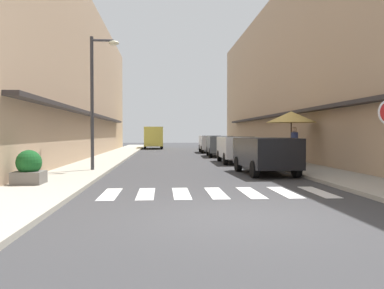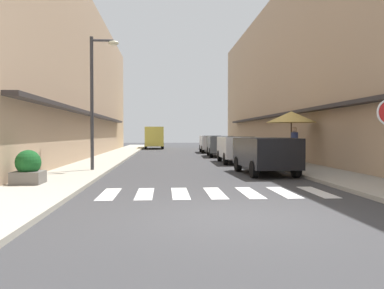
# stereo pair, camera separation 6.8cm
# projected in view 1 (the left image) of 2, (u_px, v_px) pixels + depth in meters

# --- Properties ---
(ground_plane) EXTENTS (96.10, 96.10, 0.00)m
(ground_plane) POSITION_uv_depth(u_px,v_px,m) (186.00, 160.00, 25.36)
(ground_plane) COLOR #38383A
(sidewalk_left) EXTENTS (2.37, 61.15, 0.12)m
(sidewalk_left) POSITION_uv_depth(u_px,v_px,m) (107.00, 159.00, 25.00)
(sidewalk_left) COLOR #ADA899
(sidewalk_left) RESTS_ON ground_plane
(sidewalk_right) EXTENTS (2.37, 61.15, 0.12)m
(sidewalk_right) POSITION_uv_depth(u_px,v_px,m) (263.00, 158.00, 25.70)
(sidewalk_right) COLOR #9E998E
(sidewalk_right) RESTS_ON ground_plane
(building_row_left) EXTENTS (5.50, 41.31, 10.38)m
(building_row_left) POSITION_uv_depth(u_px,v_px,m) (51.00, 78.00, 25.79)
(building_row_left) COLOR tan
(building_row_left) RESTS_ON ground_plane
(building_row_right) EXTENTS (5.50, 41.31, 11.02)m
(building_row_right) POSITION_uv_depth(u_px,v_px,m) (313.00, 75.00, 27.00)
(building_row_right) COLOR tan
(building_row_right) RESTS_ON ground_plane
(crosswalk) EXTENTS (6.15, 2.20, 0.01)m
(crosswalk) POSITION_uv_depth(u_px,v_px,m) (216.00, 193.00, 11.04)
(crosswalk) COLOR silver
(crosswalk) RESTS_ON ground_plane
(parked_car_near) EXTENTS (1.94, 4.12, 1.47)m
(parked_car_near) POSITION_uv_depth(u_px,v_px,m) (265.00, 151.00, 16.18)
(parked_car_near) COLOR black
(parked_car_near) RESTS_ON ground_plane
(parked_car_mid) EXTENTS (1.88, 4.25, 1.47)m
(parked_car_mid) POSITION_uv_depth(u_px,v_px,m) (237.00, 146.00, 22.46)
(parked_car_mid) COLOR silver
(parked_car_mid) RESTS_ON ground_plane
(parked_car_far) EXTENTS (1.96, 4.00, 1.47)m
(parked_car_far) POSITION_uv_depth(u_px,v_px,m) (220.00, 144.00, 28.81)
(parked_car_far) COLOR #4C5156
(parked_car_far) RESTS_ON ground_plane
(parked_car_distant) EXTENTS (1.89, 3.96, 1.47)m
(parked_car_distant) POSITION_uv_depth(u_px,v_px,m) (210.00, 142.00, 34.85)
(parked_car_distant) COLOR silver
(parked_car_distant) RESTS_ON ground_plane
(delivery_van) EXTENTS (2.14, 5.46, 2.37)m
(delivery_van) POSITION_uv_depth(u_px,v_px,m) (153.00, 136.00, 44.19)
(delivery_van) COLOR #D8CC4C
(delivery_van) RESTS_ON ground_plane
(street_lamp) EXTENTS (1.19, 0.28, 5.53)m
(street_lamp) POSITION_uv_depth(u_px,v_px,m) (96.00, 89.00, 16.87)
(street_lamp) COLOR #38383D
(street_lamp) RESTS_ON sidewalk_left
(cafe_umbrella) EXTENTS (2.44, 2.44, 2.60)m
(cafe_umbrella) POSITION_uv_depth(u_px,v_px,m) (291.00, 117.00, 19.89)
(cafe_umbrella) COLOR #262626
(cafe_umbrella) RESTS_ON sidewalk_right
(planter_corner) EXTENTS (0.86, 0.86, 1.02)m
(planter_corner) POSITION_uv_depth(u_px,v_px,m) (29.00, 168.00, 12.13)
(planter_corner) COLOR slate
(planter_corner) RESTS_ON sidewalk_left
(pedestrian_walking_near) EXTENTS (0.34, 0.34, 1.81)m
(pedestrian_walking_near) POSITION_uv_depth(u_px,v_px,m) (294.00, 145.00, 19.29)
(pedestrian_walking_near) COLOR #282B33
(pedestrian_walking_near) RESTS_ON sidewalk_right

